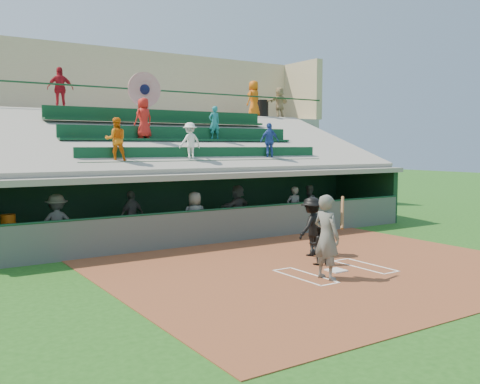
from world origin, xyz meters
TOP-DOWN VIEW (x-y plane):
  - ground at (0.00, 0.00)m, footprint 100.00×100.00m
  - dirt_slab at (0.00, 0.50)m, footprint 11.00×9.00m
  - home_plate at (0.00, 0.00)m, footprint 0.43×0.43m
  - batters_box_chalk at (0.00, 0.00)m, footprint 2.65×1.85m
  - dugout_floor at (0.00, 6.75)m, footprint 16.00×3.50m
  - concourse_slab at (0.00, 13.50)m, footprint 20.00×3.00m
  - grandstand at (-0.01, 10.51)m, footprint 20.40×10.40m
  - batter_at_plate at (-0.76, -0.47)m, footprint 0.90×0.81m
  - catcher at (0.11, 0.80)m, footprint 0.64×0.57m
  - home_umpire at (0.74, 1.81)m, footprint 1.23×0.92m
  - dugout_bench at (-0.14, 8.12)m, footprint 14.93×1.08m
  - white_table at (-6.59, 6.53)m, footprint 0.98×0.81m
  - water_cooler at (-6.55, 6.61)m, footprint 0.41×0.41m
  - dugout_player_a at (-5.30, 6.17)m, footprint 1.21×0.84m
  - dugout_player_b at (-2.64, 6.99)m, footprint 1.04×0.71m
  - dugout_player_c at (-1.13, 5.39)m, footprint 0.89×0.66m
  - dugout_player_d at (1.54, 6.97)m, footprint 1.63×1.01m
  - dugout_player_e at (3.25, 5.73)m, footprint 0.65×0.48m
  - dugout_player_f at (4.84, 6.74)m, footprint 0.81×0.67m
  - trash_bin at (6.89, 12.88)m, footprint 0.63×0.63m
  - concourse_staff_a at (-3.45, 12.37)m, footprint 1.07×0.58m
  - concourse_staff_b at (5.95, 12.31)m, footprint 1.04×0.88m
  - concourse_staff_c at (7.49, 12.22)m, footprint 1.53×0.75m

SIDE VIEW (x-z plane):
  - ground at x=0.00m, z-range 0.00..0.00m
  - dirt_slab at x=0.00m, z-range 0.00..0.02m
  - dugout_floor at x=0.00m, z-range 0.00..0.04m
  - batters_box_chalk at x=0.00m, z-range 0.02..0.03m
  - home_plate at x=0.00m, z-range 0.02..0.05m
  - dugout_bench at x=-0.14m, z-range 0.04..0.49m
  - white_table at x=-6.59m, z-range 0.04..0.80m
  - catcher at x=0.11m, z-range 0.02..1.09m
  - dugout_player_f at x=4.84m, z-range 0.04..1.59m
  - dugout_player_e at x=3.25m, z-range 0.04..1.66m
  - dugout_player_b at x=-2.64m, z-range 0.04..1.69m
  - home_umpire at x=0.74m, z-range 0.02..1.71m
  - dugout_player_c at x=-1.13m, z-range 0.04..1.70m
  - dugout_player_d at x=1.54m, z-range 0.04..1.72m
  - dugout_player_a at x=-5.30m, z-range 0.04..1.76m
  - water_cooler at x=-6.55m, z-range 0.80..1.21m
  - batter_at_plate at x=-0.76m, z-range 0.02..2.04m
  - grandstand at x=-0.01m, z-range -1.64..6.16m
  - concourse_slab at x=0.00m, z-range 0.00..4.60m
  - trash_bin at x=6.89m, z-range 4.60..5.54m
  - concourse_staff_c at x=7.49m, z-range 4.60..6.18m
  - concourse_staff_a at x=-3.45m, z-range 4.60..6.34m
  - concourse_staff_b at x=5.95m, z-range 4.60..6.42m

